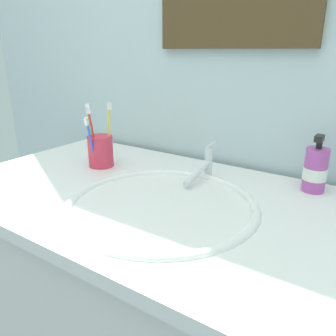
% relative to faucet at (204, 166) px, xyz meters
% --- Properties ---
extents(tiled_wall_back, '(2.49, 0.04, 2.40)m').
position_rel_faucet_xyz_m(tiled_wall_back, '(-0.01, 0.20, 0.32)').
color(tiled_wall_back, silver).
rests_on(tiled_wall_back, ground).
extents(vanity_counter, '(1.29, 0.67, 0.84)m').
position_rel_faucet_xyz_m(vanity_counter, '(-0.01, -0.17, -0.46)').
color(vanity_counter, silver).
rests_on(vanity_counter, ground).
extents(sink_basin, '(0.49, 0.49, 0.11)m').
position_rel_faucet_xyz_m(sink_basin, '(-0.00, -0.22, -0.08)').
color(sink_basin, white).
rests_on(sink_basin, vanity_counter).
extents(faucet, '(0.02, 0.18, 0.10)m').
position_rel_faucet_xyz_m(faucet, '(0.00, 0.00, 0.00)').
color(faucet, silver).
rests_on(faucet, sink_basin).
extents(toothbrush_cup, '(0.08, 0.08, 0.10)m').
position_rel_faucet_xyz_m(toothbrush_cup, '(-0.34, -0.08, 0.01)').
color(toothbrush_cup, '#D8334C').
rests_on(toothbrush_cup, vanity_counter).
extents(toothbrush_green, '(0.03, 0.02, 0.20)m').
position_rel_faucet_xyz_m(toothbrush_green, '(-0.36, -0.10, 0.08)').
color(toothbrush_green, green).
rests_on(toothbrush_green, toothbrush_cup).
extents(toothbrush_red, '(0.02, 0.04, 0.20)m').
position_rel_faucet_xyz_m(toothbrush_red, '(-0.35, -0.11, 0.08)').
color(toothbrush_red, red).
rests_on(toothbrush_red, toothbrush_cup).
extents(toothbrush_blue, '(0.02, 0.05, 0.17)m').
position_rel_faucet_xyz_m(toothbrush_blue, '(-0.33, -0.13, 0.06)').
color(toothbrush_blue, blue).
rests_on(toothbrush_blue, toothbrush_cup).
extents(toothbrush_yellow, '(0.02, 0.03, 0.21)m').
position_rel_faucet_xyz_m(toothbrush_yellow, '(-0.32, -0.06, 0.08)').
color(toothbrush_yellow, yellow).
rests_on(toothbrush_yellow, toothbrush_cup).
extents(soap_dispenser, '(0.06, 0.06, 0.16)m').
position_rel_faucet_xyz_m(soap_dispenser, '(0.29, 0.09, 0.02)').
color(soap_dispenser, '#B24CA5').
rests_on(soap_dispenser, vanity_counter).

